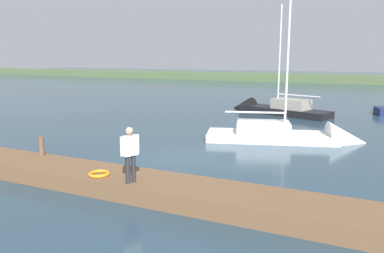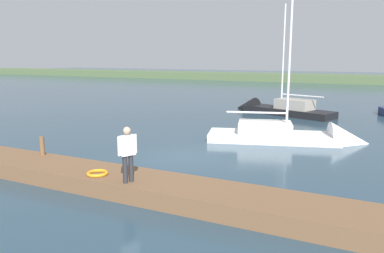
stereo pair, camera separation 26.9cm
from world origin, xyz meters
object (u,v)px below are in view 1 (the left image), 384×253
object	(u,v)px
life_ring_buoy	(99,174)
sailboat_inner_slip	(271,110)
mooring_post_near	(41,146)
sailboat_far_right	(299,139)
person_on_dock	(130,151)

from	to	relation	value
life_ring_buoy	sailboat_inner_slip	size ratio (longest dim) A/B	0.08
mooring_post_near	sailboat_inner_slip	distance (m)	18.24
mooring_post_near	sailboat_far_right	distance (m)	11.79
life_ring_buoy	person_on_dock	world-z (taller)	person_on_dock
mooring_post_near	sailboat_inner_slip	xyz separation A→B (m)	(-4.33, -17.70, -0.66)
sailboat_inner_slip	person_on_dock	xyz separation A→B (m)	(-0.40, 18.87, 1.26)
mooring_post_near	life_ring_buoy	distance (m)	3.60
mooring_post_near	person_on_dock	world-z (taller)	person_on_dock
life_ring_buoy	sailboat_far_right	distance (m)	10.73
sailboat_inner_slip	sailboat_far_right	bearing A→B (deg)	131.84
sailboat_inner_slip	life_ring_buoy	bearing A→B (deg)	107.61
person_on_dock	life_ring_buoy	bearing A→B (deg)	-164.29
life_ring_buoy	sailboat_far_right	bearing A→B (deg)	-114.30
person_on_dock	mooring_post_near	bearing A→B (deg)	-171.29
sailboat_far_right	sailboat_inner_slip	world-z (taller)	sailboat_inner_slip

